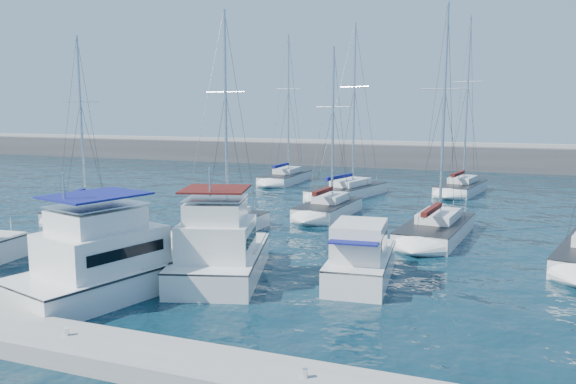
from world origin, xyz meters
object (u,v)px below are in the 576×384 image
(sailboat_back_b, at_px, (348,191))
(sailboat_mid_d, at_px, (436,229))
(motor_yacht_stbd_outer, at_px, (361,261))
(sailboat_back_c, at_px, (461,187))
(motor_yacht_stbd_inner, at_px, (220,254))
(motor_yacht_port_inner, at_px, (118,265))
(sailboat_mid_b, at_px, (222,226))
(sailboat_mid_c, at_px, (329,209))
(sailboat_mid_a, at_px, (82,211))
(sailboat_back_a, at_px, (286,177))

(sailboat_back_b, bearing_deg, sailboat_mid_d, -41.37)
(motor_yacht_stbd_outer, relative_size, sailboat_back_c, 0.40)
(motor_yacht_stbd_inner, xyz_separation_m, sailboat_mid_d, (8.38, 12.02, -0.62))
(motor_yacht_port_inner, distance_m, sailboat_mid_b, 11.34)
(motor_yacht_stbd_outer, relative_size, sailboat_mid_c, 0.52)
(sailboat_mid_a, bearing_deg, sailboat_mid_b, -24.01)
(sailboat_mid_c, height_order, sailboat_back_b, sailboat_back_b)
(sailboat_back_a, bearing_deg, sailboat_mid_c, -59.17)
(motor_yacht_stbd_outer, bearing_deg, sailboat_mid_a, 155.59)
(sailboat_back_b, relative_size, sailboat_back_c, 0.94)
(sailboat_mid_d, distance_m, sailboat_back_c, 19.53)
(sailboat_mid_c, relative_size, sailboat_mid_d, 0.88)
(sailboat_mid_c, relative_size, sailboat_back_c, 0.76)
(motor_yacht_stbd_outer, xyz_separation_m, sailboat_back_a, (-15.65, 31.30, -0.41))
(sailboat_back_b, bearing_deg, sailboat_back_c, 47.16)
(sailboat_mid_b, bearing_deg, sailboat_back_c, 65.01)
(sailboat_mid_d, height_order, sailboat_back_b, sailboat_back_b)
(sailboat_mid_d, bearing_deg, sailboat_back_b, 130.20)
(motor_yacht_stbd_inner, height_order, sailboat_mid_d, sailboat_mid_d)
(motor_yacht_stbd_outer, distance_m, sailboat_mid_a, 23.43)
(motor_yacht_port_inner, height_order, sailboat_mid_b, sailboat_mid_b)
(motor_yacht_stbd_inner, distance_m, sailboat_mid_d, 14.67)
(sailboat_mid_a, xyz_separation_m, sailboat_back_a, (6.51, 23.69, 0.01))
(sailboat_mid_b, relative_size, sailboat_mid_c, 1.12)
(sailboat_mid_d, height_order, sailboat_back_c, sailboat_back_c)
(motor_yacht_stbd_outer, xyz_separation_m, sailboat_mid_c, (-5.93, 14.79, -0.43))
(sailboat_back_c, bearing_deg, sailboat_mid_b, -108.02)
(sailboat_mid_b, height_order, sailboat_back_b, sailboat_back_b)
(sailboat_mid_b, relative_size, sailboat_back_b, 0.90)
(sailboat_mid_a, bearing_deg, sailboat_back_b, 29.09)
(motor_yacht_port_inner, height_order, sailboat_mid_c, sailboat_mid_c)
(sailboat_mid_a, distance_m, sailboat_back_c, 33.03)
(sailboat_mid_c, bearing_deg, motor_yacht_port_inner, -95.60)
(motor_yacht_stbd_outer, bearing_deg, sailboat_back_b, 100.65)
(motor_yacht_stbd_outer, relative_size, sailboat_mid_a, 0.50)
(motor_yacht_stbd_inner, height_order, sailboat_mid_c, sailboat_mid_c)
(motor_yacht_port_inner, distance_m, motor_yacht_stbd_inner, 4.49)
(motor_yacht_stbd_inner, xyz_separation_m, sailboat_back_c, (8.52, 31.55, -0.59))
(motor_yacht_stbd_inner, relative_size, sailboat_back_b, 0.54)
(motor_yacht_port_inner, relative_size, motor_yacht_stbd_inner, 1.27)
(motor_yacht_stbd_inner, relative_size, sailboat_mid_c, 0.66)
(motor_yacht_stbd_outer, bearing_deg, sailboat_back_a, 111.11)
(sailboat_mid_b, distance_m, sailboat_back_b, 17.89)
(motor_yacht_port_inner, distance_m, sailboat_mid_d, 19.10)
(sailboat_mid_c, bearing_deg, motor_yacht_stbd_outer, -63.97)
(sailboat_back_a, bearing_deg, sailboat_mid_a, -105.02)
(motor_yacht_stbd_inner, xyz_separation_m, sailboat_back_b, (-0.75, 25.70, -0.62))
(sailboat_mid_b, relative_size, sailboat_back_c, 0.85)
(motor_yacht_port_inner, relative_size, sailboat_mid_a, 0.80)
(motor_yacht_stbd_outer, distance_m, sailboat_mid_c, 15.94)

